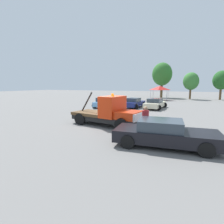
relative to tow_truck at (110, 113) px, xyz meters
name	(u,v)px	position (x,y,z in m)	size (l,w,h in m)	color
ground_plane	(106,125)	(-0.34, 0.07, -0.95)	(160.00, 160.00, 0.00)	slate
tow_truck	(110,113)	(0.00, 0.00, 0.00)	(5.91, 3.00, 2.51)	black
foreground_car	(164,133)	(4.30, -3.06, -0.30)	(5.14, 2.35, 1.34)	black
person_near_truck	(145,119)	(3.05, -1.69, 0.09)	(0.40, 0.40, 1.80)	#847051
parked_car_skyblue	(104,102)	(-5.33, 10.16, -0.30)	(2.96, 4.67, 1.34)	#669ED1
parked_car_navy	(134,103)	(-1.27, 11.25, -0.30)	(2.70, 4.46, 1.34)	navy
parked_car_cream	(155,104)	(1.59, 11.34, -0.30)	(2.73, 5.02, 1.34)	beige
canopy_tent_red	(160,88)	(0.27, 25.32, 1.54)	(3.19, 3.19, 2.90)	#9E9EA3
tree_left	(222,80)	(12.01, 31.09, 3.12)	(3.40, 3.40, 6.07)	brown
tree_center	(162,74)	(-0.32, 32.89, 4.74)	(4.75, 4.75, 8.48)	brown
tree_right	(191,81)	(6.15, 29.86, 2.93)	(3.24, 3.24, 5.78)	brown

